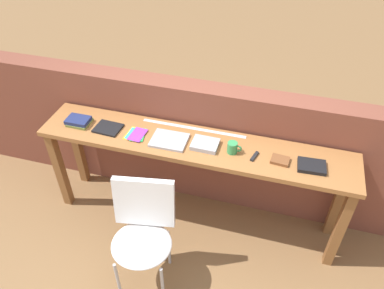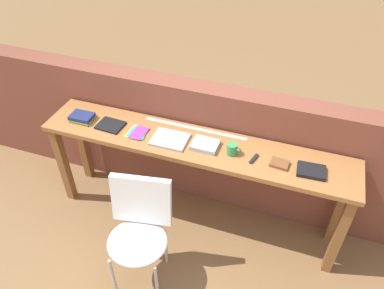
{
  "view_description": "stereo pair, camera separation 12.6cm",
  "coord_description": "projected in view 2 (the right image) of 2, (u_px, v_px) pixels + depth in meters",
  "views": [
    {
      "loc": [
        0.6,
        -1.84,
        2.73
      ],
      "look_at": [
        0.0,
        0.25,
        0.9
      ],
      "focal_mm": 35.0,
      "sensor_mm": 36.0,
      "label": 1
    },
    {
      "loc": [
        0.72,
        -1.81,
        2.73
      ],
      "look_at": [
        0.0,
        0.25,
        0.9
      ],
      "focal_mm": 35.0,
      "sensor_mm": 36.0,
      "label": 2
    }
  ],
  "objects": [
    {
      "name": "ruler_metal_back_edge",
      "position": [
        195.0,
        128.0,
        3.03
      ],
      "size": [
        0.86,
        0.03,
        0.0
      ],
      "primitive_type": "cube",
      "color": "silver",
      "rests_on": "sideboard"
    },
    {
      "name": "book_grey_hardcover",
      "position": [
        205.0,
        145.0,
        2.85
      ],
      "size": [
        0.21,
        0.17,
        0.04
      ],
      "primitive_type": "cube",
      "rotation": [
        0.0,
        0.0,
        -0.02
      ],
      "color": "#9E9EA3",
      "rests_on": "sideboard"
    },
    {
      "name": "book_open_centre",
      "position": [
        170.0,
        139.0,
        2.91
      ],
      "size": [
        0.28,
        0.22,
        0.02
      ],
      "primitive_type": "cube",
      "rotation": [
        0.0,
        0.0,
        0.01
      ],
      "color": "#9E9EA3",
      "rests_on": "sideboard"
    },
    {
      "name": "leather_journal_brown",
      "position": [
        280.0,
        164.0,
        2.69
      ],
      "size": [
        0.14,
        0.11,
        0.02
      ],
      "primitive_type": "cube",
      "rotation": [
        0.0,
        0.0,
        -0.1
      ],
      "color": "brown",
      "rests_on": "sideboard"
    },
    {
      "name": "ground_plane",
      "position": [
        183.0,
        241.0,
        3.24
      ],
      "size": [
        40.0,
        40.0,
        0.0
      ],
      "primitive_type": "plane",
      "color": "brown"
    },
    {
      "name": "multitool_folded",
      "position": [
        254.0,
        159.0,
        2.74
      ],
      "size": [
        0.05,
        0.11,
        0.02
      ],
      "primitive_type": "cube",
      "rotation": [
        0.0,
        0.0,
        -0.27
      ],
      "color": "black",
      "rests_on": "sideboard"
    },
    {
      "name": "magazine_cycling",
      "position": [
        111.0,
        125.0,
        3.05
      ],
      "size": [
        0.22,
        0.18,
        0.02
      ],
      "primitive_type": "cube",
      "rotation": [
        0.0,
        0.0,
        -0.06
      ],
      "color": "black",
      "rests_on": "sideboard"
    },
    {
      "name": "brick_wall_back",
      "position": [
        206.0,
        144.0,
        3.33
      ],
      "size": [
        6.0,
        0.2,
        1.18
      ],
      "primitive_type": "cube",
      "color": "brown",
      "rests_on": "ground"
    },
    {
      "name": "book_repair_rightmost",
      "position": [
        311.0,
        171.0,
        2.63
      ],
      "size": [
        0.21,
        0.16,
        0.03
      ],
      "primitive_type": "cube",
      "rotation": [
        0.0,
        0.0,
        0.06
      ],
      "color": "black",
      "rests_on": "sideboard"
    },
    {
      "name": "mug",
      "position": [
        232.0,
        149.0,
        2.76
      ],
      "size": [
        0.11,
        0.08,
        0.09
      ],
      "color": "#338C4C",
      "rests_on": "sideboard"
    },
    {
      "name": "pamphlet_pile_colourful",
      "position": [
        138.0,
        132.0,
        2.98
      ],
      "size": [
        0.17,
        0.18,
        0.01
      ],
      "color": "yellow",
      "rests_on": "sideboard"
    },
    {
      "name": "sideboard",
      "position": [
        194.0,
        156.0,
        2.98
      ],
      "size": [
        2.5,
        0.44,
        0.88
      ],
      "color": "#996033",
      "rests_on": "ground"
    },
    {
      "name": "chair_white_moulded",
      "position": [
        139.0,
        228.0,
        2.71
      ],
      "size": [
        0.51,
        0.52,
        0.89
      ],
      "color": "white",
      "rests_on": "ground"
    },
    {
      "name": "book_stack_leftmost",
      "position": [
        82.0,
        117.0,
        3.11
      ],
      "size": [
        0.19,
        0.16,
        0.05
      ],
      "color": "olive",
      "rests_on": "sideboard"
    }
  ]
}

